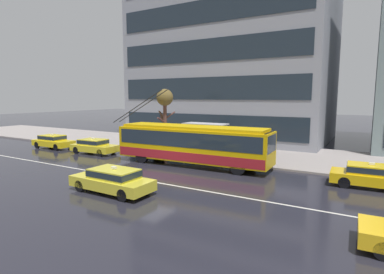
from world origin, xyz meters
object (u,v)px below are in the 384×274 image
Objects in this scene: trolleybus at (192,144)px; pedestrian_at_shelter at (192,137)px; taxi_far_behind at (53,141)px; pedestrian_approaching_curb at (222,144)px; taxi_queued_behind_bus at (94,146)px; bus_shelter at (206,132)px; taxi_oncoming_near at (113,179)px; taxi_ahead_of_bus at (373,175)px; street_tree_bare at (165,101)px; pedestrian_walking_past at (232,139)px.

trolleybus is 2.94m from pedestrian_at_shelter.
pedestrian_approaching_curb is (16.29, 3.81, 0.46)m from taxi_far_behind.
taxi_queued_behind_bus is 10.03m from bus_shelter.
bus_shelter is at bearing 91.31° from taxi_oncoming_near.
pedestrian_at_shelter reaches higher than taxi_ahead_of_bus.
street_tree_bare reaches higher than pedestrian_at_shelter.
bus_shelter is at bearing -6.08° from street_tree_bare.
bus_shelter is 2.09× the size of pedestrian_approaching_curb.
taxi_ahead_of_bus is at bearing 33.71° from taxi_oncoming_near.
street_tree_bare reaches higher than taxi_oncoming_near.
pedestrian_approaching_curb is at bearing 164.07° from pedestrian_walking_past.
taxi_far_behind is (-15.52, -0.32, -0.89)m from trolleybus.
taxi_ahead_of_bus is at bearing -17.47° from pedestrian_approaching_curb.
pedestrian_at_shelter is at bearing 11.54° from taxi_far_behind.
pedestrian_walking_past is at bearing 162.38° from taxi_ahead_of_bus.
taxi_far_behind is at bearing -166.43° from bus_shelter.
trolleybus is 11.44m from taxi_ahead_of_bus.
bus_shelter is 1.26m from pedestrian_at_shelter.
taxi_oncoming_near is 2.67× the size of pedestrian_approaching_curb.
street_tree_bare is (-5.83, 0.28, 3.40)m from pedestrian_approaching_curb.
taxi_far_behind is (-15.20, 7.36, -0.00)m from taxi_oncoming_near.
taxi_oncoming_near is 1.28× the size of bus_shelter.
pedestrian_walking_past is at bearing 11.54° from taxi_far_behind.
pedestrian_walking_past is (2.32, -0.08, -0.40)m from bus_shelter.
pedestrian_at_shelter is 1.11× the size of pedestrian_approaching_curb.
bus_shelter is at bearing 177.92° from pedestrian_walking_past.
taxi_queued_behind_bus is 8.87m from pedestrian_at_shelter.
bus_shelter is 5.14m from street_tree_bare.
taxi_oncoming_near is at bearing -83.51° from pedestrian_at_shelter.
taxi_far_behind is at bearing 154.16° from taxi_oncoming_near.
taxi_far_behind is at bearing -179.02° from taxi_ahead_of_bus.
bus_shelter reaches higher than taxi_ahead_of_bus.
pedestrian_approaching_curb is at bearing 13.14° from taxi_far_behind.
street_tree_bare is (-4.49, 0.48, 2.45)m from bus_shelter.
pedestrian_approaching_curb is 0.31× the size of street_tree_bare.
pedestrian_at_shelter is at bearing -140.83° from bus_shelter.
taxi_oncoming_near is at bearing -92.36° from trolleybus.
pedestrian_approaching_curb is (10.58, 3.83, 0.46)m from taxi_queued_behind_bus.
taxi_queued_behind_bus is (-21.22, -0.48, -0.00)m from taxi_ahead_of_bus.
pedestrian_approaching_curb is at bearing 22.61° from pedestrian_at_shelter.
trolleybus is 3.00× the size of taxi_far_behind.
bus_shelter is at bearing 99.80° from trolleybus.
taxi_queued_behind_bus is 11.26m from pedestrian_approaching_curb.
taxi_queued_behind_bus is (5.71, -0.03, 0.00)m from taxi_far_behind.
street_tree_bare reaches higher than trolleybus.
taxi_ahead_of_bus is 21.22m from taxi_queued_behind_bus.
pedestrian_approaching_curb reaches higher than taxi_ahead_of_bus.
taxi_far_behind is at bearing -168.46° from pedestrian_at_shelter.
trolleybus reaches higher than taxi_queued_behind_bus.
pedestrian_at_shelter reaches higher than taxi_far_behind.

